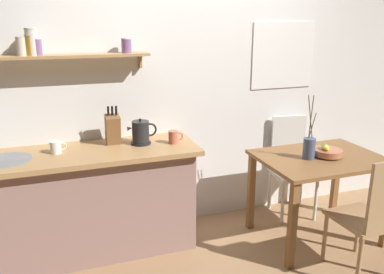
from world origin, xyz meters
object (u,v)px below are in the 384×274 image
(dining_chair_near, at_px, (373,213))
(fruit_bowl, at_px, (327,152))
(dining_table, at_px, (320,169))
(knife_block, at_px, (113,129))
(coffee_mug_spare, at_px, (174,137))
(twig_vase, at_px, (309,148))
(coffee_mug_by_sink, at_px, (56,147))
(dining_chair_far, at_px, (291,162))
(electric_kettle, at_px, (141,133))

(dining_chair_near, relative_size, fruit_bowl, 4.04)
(dining_table, distance_m, knife_block, 1.81)
(dining_table, bearing_deg, coffee_mug_spare, 162.98)
(twig_vase, bearing_deg, coffee_mug_by_sink, 167.92)
(dining_chair_far, relative_size, electric_kettle, 3.99)
(dining_chair_far, bearing_deg, dining_table, -96.56)
(dining_chair_near, relative_size, knife_block, 2.99)
(twig_vase, relative_size, electric_kettle, 2.22)
(dining_chair_near, height_order, coffee_mug_spare, coffee_mug_spare)
(dining_table, relative_size, dining_chair_near, 1.07)
(dining_chair_far, xyz_separation_m, coffee_mug_spare, (-1.27, -0.16, 0.43))
(dining_chair_near, bearing_deg, coffee_mug_spare, 141.28)
(dining_chair_near, xyz_separation_m, electric_kettle, (-1.49, 1.06, 0.48))
(dining_table, distance_m, coffee_mug_by_sink, 2.20)
(dining_chair_near, height_order, knife_block, knife_block)
(fruit_bowl, relative_size, coffee_mug_spare, 1.93)
(twig_vase, height_order, knife_block, twig_vase)
(twig_vase, height_order, electric_kettle, twig_vase)
(dining_chair_near, height_order, coffee_mug_by_sink, coffee_mug_by_sink)
(dining_table, bearing_deg, knife_block, 162.81)
(dining_chair_near, height_order, fruit_bowl, dining_chair_near)
(fruit_bowl, height_order, knife_block, knife_block)
(twig_vase, bearing_deg, electric_kettle, 161.47)
(dining_chair_near, distance_m, coffee_mug_by_sink, 2.44)
(fruit_bowl, distance_m, coffee_mug_by_sink, 2.24)
(dining_chair_near, relative_size, electric_kettle, 3.97)
(fruit_bowl, bearing_deg, dining_chair_near, -92.58)
(fruit_bowl, height_order, coffee_mug_by_sink, coffee_mug_by_sink)
(dining_chair_near, distance_m, dining_chair_far, 1.14)
(dining_chair_near, distance_m, knife_block, 2.12)
(dining_chair_near, xyz_separation_m, coffee_mug_spare, (-1.23, 0.99, 0.44))
(coffee_mug_spare, bearing_deg, coffee_mug_by_sink, 176.56)
(electric_kettle, relative_size, knife_block, 0.75)
(fruit_bowl, distance_m, knife_block, 1.83)
(dining_chair_far, distance_m, twig_vase, 0.66)
(twig_vase, relative_size, coffee_mug_by_sink, 4.36)
(dining_chair_near, distance_m, fruit_bowl, 0.67)
(fruit_bowl, distance_m, coffee_mug_spare, 1.32)
(dining_chair_far, height_order, coffee_mug_by_sink, coffee_mug_by_sink)
(knife_block, xyz_separation_m, coffee_mug_by_sink, (-0.45, -0.10, -0.08))
(electric_kettle, xyz_separation_m, coffee_mug_spare, (0.26, -0.07, -0.04))
(dining_table, bearing_deg, coffee_mug_by_sink, 168.75)
(dining_chair_far, bearing_deg, electric_kettle, -176.88)
(electric_kettle, height_order, coffee_mug_by_sink, electric_kettle)
(dining_chair_far, height_order, twig_vase, twig_vase)
(dining_table, relative_size, fruit_bowl, 4.33)
(electric_kettle, height_order, coffee_mug_spare, electric_kettle)
(twig_vase, relative_size, knife_block, 1.67)
(fruit_bowl, xyz_separation_m, knife_block, (-1.74, 0.54, 0.22))
(coffee_mug_spare, bearing_deg, electric_kettle, 164.07)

